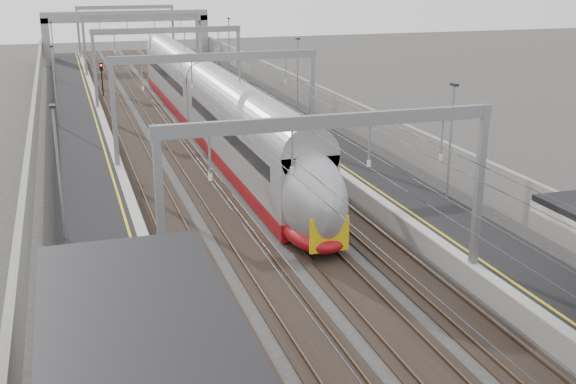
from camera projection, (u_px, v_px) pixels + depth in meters
platform_left at (87, 163)px, 46.56m from camera, size 4.00×120.00×1.00m
platform_right at (320, 145)px, 51.16m from camera, size 4.00×120.00×1.00m
tracks at (209, 160)px, 49.00m from camera, size 11.40×140.00×0.20m
overhead_line at (189, 58)px, 53.19m from camera, size 13.00×140.00×6.60m
overbridge at (126, 23)px, 97.45m from camera, size 22.00×2.20×6.90m
wall_left at (33, 150)px, 45.31m from camera, size 0.30×120.00×3.20m
wall_right at (362, 127)px, 51.75m from camera, size 0.30×120.00×3.20m
train at (214, 113)px, 53.74m from camera, size 2.89×52.65×4.56m
signal_green at (102, 74)px, 71.85m from camera, size 0.32×0.32×3.48m
signal_red_near at (196, 79)px, 68.67m from camera, size 0.32×0.32×3.48m
signal_red_far at (200, 65)px, 78.01m from camera, size 0.32×0.32×3.48m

